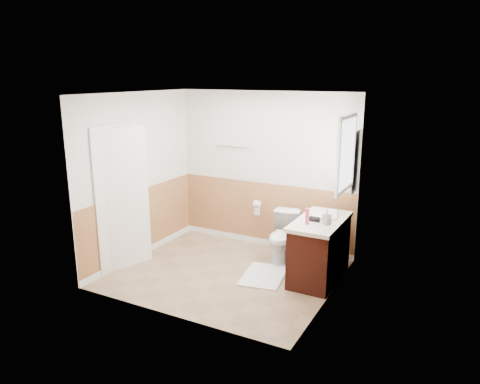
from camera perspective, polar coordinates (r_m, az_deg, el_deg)
The scene contains 32 objects.
floor at distance 6.52m, azimuth -1.83°, elevation -10.22°, with size 3.00×3.00×0.00m, color #8C7051.
ceiling at distance 5.93m, azimuth -2.03°, elevation 12.30°, with size 3.00×3.00×0.00m, color white.
wall_back at distance 7.23m, azimuth 3.18°, elevation 2.72°, with size 3.00×3.00×0.00m, color silver.
wall_front at distance 5.06m, azimuth -9.24°, elevation -2.69°, with size 3.00×3.00×0.00m, color silver.
wall_left at distance 6.95m, azimuth -12.74°, elevation 1.89°, with size 3.00×3.00×0.00m, color silver.
wall_right at distance 5.54m, azimuth 11.69°, elevation -1.28°, with size 3.00×3.00×0.00m, color silver.
wainscot_back at distance 7.41m, azimuth 3.06°, elevation -2.98°, with size 3.00×3.00×0.00m, color #B37447.
wainscot_front at distance 5.34m, azimuth -8.83°, elevation -10.37°, with size 3.00×3.00×0.00m, color #B37447.
wainscot_left at distance 7.14m, azimuth -12.33°, elevation -4.00°, with size 2.60×2.60×0.00m, color #B37447.
wainscot_right at distance 5.79m, azimuth 11.19°, elevation -8.42°, with size 2.60×2.60×0.00m, color #B37447.
toilet at distance 6.87m, azimuth 5.42°, elevation -5.67°, with size 0.41×0.71×0.73m, color white.
bath_mat at distance 6.44m, azimuth 3.01°, elevation -10.48°, with size 0.55×0.80×0.02m, color white.
vanity_cabinet at distance 6.31m, azimuth 9.98°, elevation -7.35°, with size 0.55×1.10×0.80m, color black.
vanity_knob_left at distance 6.26m, azimuth 7.14°, elevation -5.96°, with size 0.03×0.03×0.03m, color silver.
vanity_knob_right at distance 6.44m, azimuth 7.77°, elevation -5.40°, with size 0.03×0.03×0.03m, color silver.
countertop at distance 6.17m, azimuth 10.07°, elevation -3.68°, with size 0.60×1.15×0.05m, color silver.
sink_basin at distance 6.30m, azimuth 10.59°, elevation -3.00°, with size 0.36×0.36×0.02m, color white.
faucet at distance 6.23m, azimuth 12.20°, elevation -2.69°, with size 0.02×0.02×0.14m, color silver.
lotion_bottle at distance 5.91m, azimuth 8.47°, elevation -3.07°, with size 0.05×0.05×0.22m, color #D93857.
soap_dispenser at distance 5.97m, azimuth 10.88°, elevation -3.10°, with size 0.09×0.09×0.20m, color gray.
hair_dryer_body at distance 6.07m, azimuth 9.42°, elevation -3.37°, with size 0.07×0.07×0.14m, color black.
hair_dryer_handle at distance 6.08m, azimuth 9.13°, elevation -3.61°, with size 0.03×0.03×0.07m, color black.
mirror_panel at distance 6.52m, azimuth 14.37°, elevation 3.65°, with size 0.02×0.35×0.90m, color silver.
window_frame at distance 5.99m, azimuth 13.25°, elevation 4.74°, with size 0.04×0.80×1.00m, color white.
window_glass at distance 5.99m, azimuth 13.40°, elevation 4.72°, with size 0.01×0.70×0.90m, color white.
door at distance 6.62m, azimuth -14.47°, elevation -0.91°, with size 0.05×0.80×2.04m, color white.
door_frame at distance 6.66m, azimuth -14.96°, elevation -0.75°, with size 0.02×0.92×2.10m, color white.
door_knob at distance 6.83m, azimuth -12.22°, elevation -0.89°, with size 0.06×0.06×0.06m, color silver.
towel_bar at distance 7.37m, azimuth -0.86°, elevation 5.72°, with size 0.02×0.02×0.62m, color silver.
tp_holder_bar at distance 7.34m, azimuth 2.18°, elevation -1.51°, with size 0.02×0.02×0.14m, color silver.
tp_roll at distance 7.34m, azimuth 2.18°, elevation -1.51°, with size 0.11×0.11×0.10m, color white.
tp_sheet at distance 7.37m, azimuth 2.17°, elevation -2.33°, with size 0.10×0.01×0.16m, color white.
Camera 1 is at (2.94, -5.14, 2.74)m, focal length 33.83 mm.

